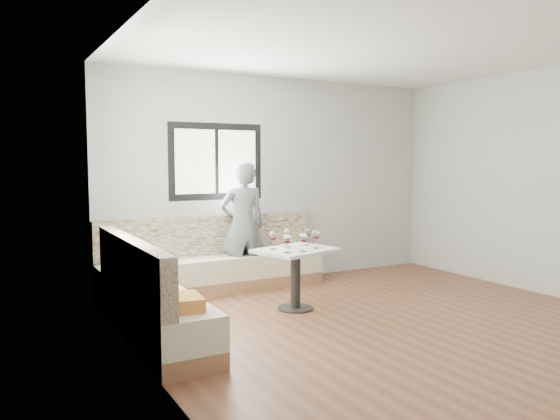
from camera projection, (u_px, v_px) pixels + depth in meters
name	position (u px, v px, depth m)	size (l,w,h in m)	color
room	(386.00, 186.00, 5.41)	(5.01, 5.01, 2.81)	brown
banquette	(190.00, 279.00, 6.13)	(2.90, 2.80, 0.95)	#906246
table	(296.00, 264.00, 6.08)	(0.97, 0.84, 0.68)	black
person	(243.00, 226.00, 7.02)	(0.60, 0.40, 1.65)	slate
olive_ramekin	(285.00, 246.00, 6.11)	(0.09, 0.09, 0.04)	white
wine_glass_a	(287.00, 239.00, 5.78)	(0.09, 0.09, 0.21)	white
wine_glass_b	(303.00, 238.00, 5.87)	(0.09, 0.09, 0.21)	white
wine_glass_c	(316.00, 235.00, 6.09)	(0.09, 0.09, 0.21)	white
wine_glass_d	(287.00, 234.00, 6.17)	(0.09, 0.09, 0.21)	white
wine_glass_e	(306.00, 233.00, 6.32)	(0.09, 0.09, 0.21)	white
wine_glass_f	(273.00, 236.00, 6.02)	(0.09, 0.09, 0.21)	white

